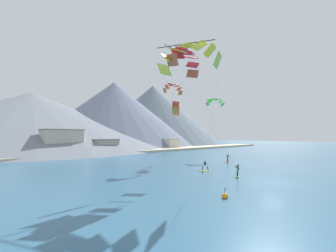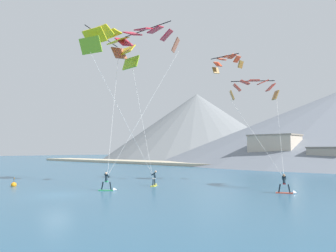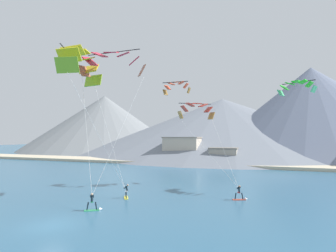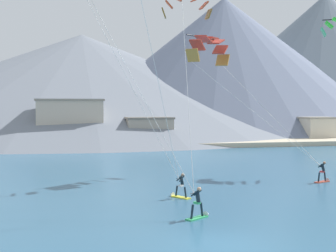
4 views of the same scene
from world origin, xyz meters
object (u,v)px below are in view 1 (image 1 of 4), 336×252
Objects in this scene: parafoil_kite_near_lead at (176,107)px; parafoil_kite_mid_center at (189,55)px; parafoil_kite_near_trail at (186,59)px; parafoil_kite_distant_low_drift at (215,101)px; kitesurfer_mid_center at (204,168)px; kitesurfer_near_trail at (237,172)px; race_marker_buoy at (225,196)px; parafoil_kite_distant_high_outer at (173,88)px; kitesurfer_near_lead at (228,160)px.

parafoil_kite_mid_center reaches higher than parafoil_kite_near_lead.
parafoil_kite_near_trail reaches higher than parafoil_kite_distant_low_drift.
kitesurfer_mid_center is 16.69m from parafoil_kite_near_lead.
kitesurfer_near_trail is 5.79m from kitesurfer_mid_center.
parafoil_kite_near_trail is (-2.79, 1.08, 16.35)m from kitesurfer_mid_center.
parafoil_kite_near_lead is 10.81× the size of race_marker_buoy.
parafoil_kite_near_lead is (5.98, 17.08, 10.81)m from kitesurfer_near_trail.
parafoil_kite_near_lead is at bearing 63.24° from kitesurfer_mid_center.
parafoil_kite_distant_high_outer reaches higher than parafoil_kite_distant_low_drift.
race_marker_buoy is (-23.23, -13.83, -0.36)m from kitesurfer_near_lead.
kitesurfer_mid_center is at bearing -107.75° from parafoil_kite_distant_high_outer.
race_marker_buoy is (-7.71, -11.32, -16.67)m from parafoil_kite_near_trail.
parafoil_kite_distant_low_drift is (6.73, 7.53, 13.45)m from kitesurfer_near_lead.
parafoil_kite_near_lead is at bearing 53.06° from race_marker_buoy.
parafoil_kite_near_trail is (-15.52, -2.51, 16.31)m from kitesurfer_near_lead.
parafoil_kite_distant_low_drift reaches higher than parafoil_kite_near_lead.
parafoil_kite_near_trail is at bearing -124.60° from parafoil_kite_distant_high_outer.
kitesurfer_near_trail is 21.16m from parafoil_kite_distant_high_outer.
race_marker_buoy is at bearing -126.94° from parafoil_kite_near_lead.
kitesurfer_near_lead is 0.16× the size of parafoil_kite_near_lead.
kitesurfer_near_lead is 0.10× the size of parafoil_kite_near_trail.
parafoil_kite_near_trail is (-2.51, 6.86, 16.28)m from kitesurfer_near_trail.
parafoil_kite_distant_low_drift reaches higher than kitesurfer_near_lead.
kitesurfer_near_lead is at bearing 15.71° from kitesurfer_mid_center.
kitesurfer_mid_center is 17.44m from parafoil_kite_distant_high_outer.
parafoil_kite_distant_low_drift is (22.25, 10.04, -2.86)m from parafoil_kite_near_trail.
parafoil_kite_mid_center is at bearing -161.76° from kitesurfer_mid_center.
parafoil_kite_near_lead reaches higher than kitesurfer_mid_center.
kitesurfer_near_trail is 0.11× the size of parafoil_kite_near_trail.
parafoil_kite_mid_center is (-5.44, -1.79, 15.64)m from kitesurfer_mid_center.
kitesurfer_near_trail is at bearing -69.93° from parafoil_kite_near_trail.
parafoil_kite_near_trail is 1.04× the size of parafoil_kite_mid_center.
parafoil_kite_near_trail is at bearing -170.83° from kitesurfer_near_lead.
kitesurfer_near_trail is 0.41× the size of parafoil_kite_distant_high_outer.
kitesurfer_near_trail is 1.76× the size of race_marker_buoy.
parafoil_kite_distant_low_drift is (19.47, 11.11, 13.50)m from kitesurfer_mid_center.
parafoil_kite_distant_low_drift is at bearing 35.48° from race_marker_buoy.
parafoil_kite_distant_low_drift is at bearing 5.45° from parafoil_kite_distant_high_outer.
parafoil_kite_distant_high_outer is at bearing -146.46° from parafoil_kite_near_lead.
parafoil_kite_near_lead is 17.83m from parafoil_kite_mid_center.
parafoil_kite_near_trail reaches higher than parafoil_kite_distant_high_outer.
kitesurfer_near_trail reaches higher than kitesurfer_near_lead.
parafoil_kite_distant_low_drift reaches higher than kitesurfer_near_trail.
kitesurfer_near_lead is 24.54m from parafoil_kite_mid_center.
parafoil_kite_distant_high_outer is at bearing 53.15° from parafoil_kite_mid_center.
parafoil_kite_mid_center is at bearing -130.40° from parafoil_kite_near_lead.
parafoil_kite_near_lead is at bearing 70.71° from kitesurfer_near_trail.
kitesurfer_mid_center is at bearing 87.22° from kitesurfer_near_trail.
kitesurfer_near_trail is at bearing -92.78° from kitesurfer_mid_center.
parafoil_kite_near_lead is 4.64m from parafoil_kite_distant_high_outer.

